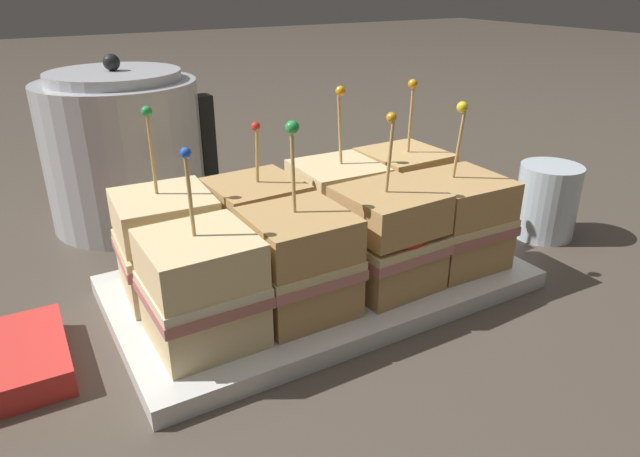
{
  "coord_description": "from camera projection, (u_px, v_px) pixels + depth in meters",
  "views": [
    {
      "loc": [
        -0.26,
        -0.45,
        0.3
      ],
      "look_at": [
        0.0,
        0.0,
        0.07
      ],
      "focal_mm": 32.0,
      "sensor_mm": 36.0,
      "label": 1
    }
  ],
  "objects": [
    {
      "name": "sandwich_front_far_right",
      "position": [
        458.0,
        221.0,
        0.6
      ],
      "size": [
        0.09,
        0.09,
        0.17
      ],
      "color": "tan",
      "rests_on": "serving_platter"
    },
    {
      "name": "sandwich_back_far_left",
      "position": [
        167.0,
        244.0,
        0.54
      ],
      "size": [
        0.1,
        0.1,
        0.18
      ],
      "color": "beige",
      "rests_on": "serving_platter"
    },
    {
      "name": "sandwich_front_center_left",
      "position": [
        299.0,
        262.0,
        0.51
      ],
      "size": [
        0.09,
        0.09,
        0.17
      ],
      "color": "tan",
      "rests_on": "serving_platter"
    },
    {
      "name": "sandwich_back_center_right",
      "position": [
        337.0,
        207.0,
        0.63
      ],
      "size": [
        0.09,
        0.1,
        0.18
      ],
      "color": "beige",
      "rests_on": "serving_platter"
    },
    {
      "name": "ground_plane",
      "position": [
        320.0,
        289.0,
        0.6
      ],
      "size": [
        6.0,
        6.0,
        0.0
      ],
      "primitive_type": "plane",
      "color": "#4C4238"
    },
    {
      "name": "kettle_steel",
      "position": [
        125.0,
        150.0,
        0.73
      ],
      "size": [
        0.22,
        0.2,
        0.22
      ],
      "color": "#B7BABF",
      "rests_on": "ground_plane"
    },
    {
      "name": "sandwich_front_center_right",
      "position": [
        387.0,
        238.0,
        0.55
      ],
      "size": [
        0.09,
        0.09,
        0.17
      ],
      "color": "tan",
      "rests_on": "serving_platter"
    },
    {
      "name": "sandwich_back_far_right",
      "position": [
        402.0,
        192.0,
        0.67
      ],
      "size": [
        0.09,
        0.09,
        0.18
      ],
      "color": "tan",
      "rests_on": "serving_platter"
    },
    {
      "name": "sandwich_back_center_left",
      "position": [
        257.0,
        225.0,
        0.59
      ],
      "size": [
        0.09,
        0.09,
        0.16
      ],
      "color": "tan",
      "rests_on": "serving_platter"
    },
    {
      "name": "serving_platter",
      "position": [
        320.0,
        282.0,
        0.59
      ],
      "size": [
        0.41,
        0.23,
        0.02
      ],
      "color": "silver",
      "rests_on": "ground_plane"
    },
    {
      "name": "drinking_glass",
      "position": [
        547.0,
        201.0,
        0.7
      ],
      "size": [
        0.07,
        0.07,
        0.09
      ],
      "color": "silver",
      "rests_on": "ground_plane"
    },
    {
      "name": "sandwich_front_far_left",
      "position": [
        202.0,
        289.0,
        0.47
      ],
      "size": [
        0.09,
        0.09,
        0.17
      ],
      "color": "beige",
      "rests_on": "serving_platter"
    }
  ]
}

